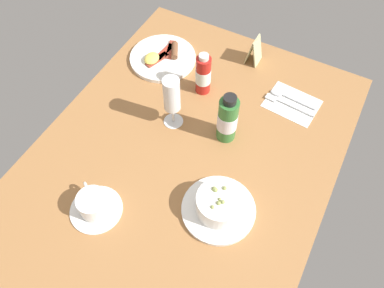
{
  "coord_description": "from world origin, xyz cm",
  "views": [
    {
      "loc": [
        -52.6,
        -29.99,
        94.52
      ],
      "look_at": [
        0.57,
        -1.7,
        4.65
      ],
      "focal_mm": 35.51,
      "sensor_mm": 36.0,
      "label": 1
    }
  ],
  "objects": [
    {
      "name": "cutlery_setting",
      "position": [
        32.4,
        -20.92,
        0.26
      ],
      "size": [
        14.39,
        17.4,
        0.9
      ],
      "color": "white",
      "rests_on": "ground_plane"
    },
    {
      "name": "menu_card",
      "position": [
        44.54,
        -2.45,
        4.88
      ],
      "size": [
        5.96,
        4.62,
        9.84
      ],
      "color": "#B2B383",
      "rests_on": "ground_plane"
    },
    {
      "name": "sauce_bottle_green",
      "position": [
        10.91,
        -7.75,
        8.01
      ],
      "size": [
        5.91,
        5.91,
        17.62
      ],
      "color": "#337233",
      "rests_on": "ground_plane"
    },
    {
      "name": "coffee_cup",
      "position": [
        -27.54,
        12.48,
        3.06
      ],
      "size": [
        14.12,
        14.12,
        6.77
      ],
      "color": "white",
      "rests_on": "ground_plane"
    },
    {
      "name": "ground_plane",
      "position": [
        0.0,
        0.0,
        -1.5
      ],
      "size": [
        110.0,
        84.0,
        3.0
      ],
      "primitive_type": "cube",
      "color": "#9E6B3D"
    },
    {
      "name": "porridge_bowl",
      "position": [
        -12.32,
        -16.56,
        3.37
      ],
      "size": [
        19.92,
        19.92,
        7.97
      ],
      "color": "white",
      "rests_on": "ground_plane"
    },
    {
      "name": "breakfast_plate",
      "position": [
        30.19,
        25.79,
        0.95
      ],
      "size": [
        23.11,
        23.11,
        3.7
      ],
      "color": "white",
      "rests_on": "ground_plane"
    },
    {
      "name": "sauce_bottle_red",
      "position": [
        24.13,
        6.82,
        7.08
      ],
      "size": [
        4.92,
        4.92,
        15.3
      ],
      "color": "#B21E19",
      "rests_on": "ground_plane"
    },
    {
      "name": "wine_glass",
      "position": [
        8.14,
        8.9,
        11.66
      ],
      "size": [
        6.08,
        6.08,
        18.28
      ],
      "color": "white",
      "rests_on": "ground_plane"
    }
  ]
}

